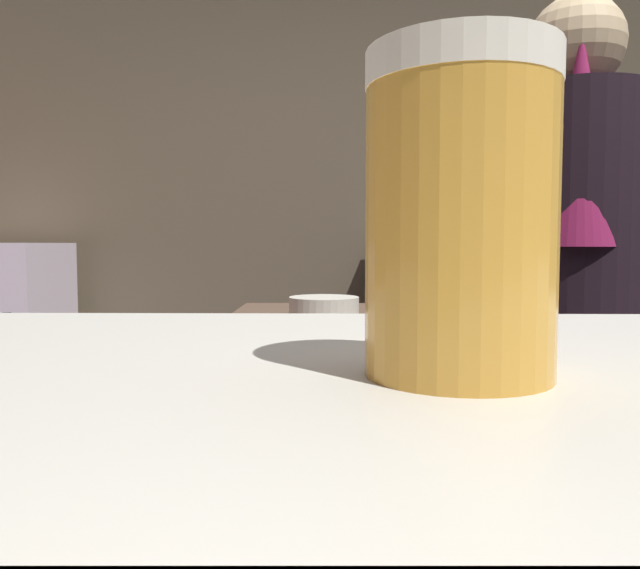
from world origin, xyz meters
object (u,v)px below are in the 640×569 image
at_px(mixing_bowl, 324,306).
at_px(chefs_knife, 610,313).
at_px(pint_glass_far, 460,216).
at_px(bartender, 569,308).
at_px(bottle_soy, 414,217).
at_px(bottle_olive_oil, 506,224).
at_px(bottle_hot_sauce, 523,222).

height_order(mixing_bowl, chefs_knife, mixing_bowl).
distance_m(chefs_knife, pint_glass_far, 1.81).
relative_size(bartender, chefs_knife, 7.18).
height_order(pint_glass_far, bottle_soy, bottle_soy).
bearing_deg(bottle_soy, bottle_olive_oil, 17.60).
height_order(bartender, chefs_knife, bartender).
height_order(bottle_olive_oil, bottle_soy, bottle_soy).
bearing_deg(bottle_olive_oil, pint_glass_far, -106.13).
relative_size(bartender, bottle_hot_sauce, 8.15).
relative_size(bartender, mixing_bowl, 8.27).
bearing_deg(bartender, mixing_bowl, 73.03).
height_order(bartender, bottle_hot_sauce, bartender).
relative_size(mixing_bowl, bottle_hot_sauce, 0.99).
bearing_deg(mixing_bowl, bottle_olive_oil, 56.91).
bearing_deg(bottle_hot_sauce, pint_glass_far, -107.68).
bearing_deg(bottle_olive_oil, chefs_knife, -93.05).
bearing_deg(bottle_hot_sauce, bottle_soy, -178.44).
relative_size(chefs_knife, bottle_hot_sauce, 1.14).
distance_m(bartender, bottle_olive_oil, 1.85).
xyz_separation_m(mixing_bowl, chefs_knife, (0.87, 0.05, -0.02)).
distance_m(chefs_knife, bottle_olive_oil, 1.43).
bearing_deg(bottle_olive_oil, bottle_soy, -162.40).
xyz_separation_m(chefs_knife, bottle_hot_sauce, (0.12, 1.25, 0.32)).
height_order(bartender, bottle_olive_oil, bartender).
distance_m(bartender, mixing_bowl, 0.69).
distance_m(bottle_hot_sauce, bottle_olive_oil, 0.15).
relative_size(pint_glass_far, bottle_soy, 0.46).
bearing_deg(bottle_olive_oil, bartender, -101.18).
distance_m(pint_glass_far, bottle_hot_sauce, 3.01).
height_order(pint_glass_far, bottle_olive_oil, bottle_olive_oil).
bearing_deg(pint_glass_far, mixing_bowl, 92.63).
distance_m(chefs_knife, bottle_soy, 1.35).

